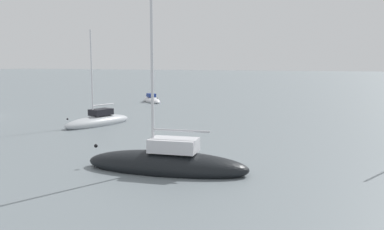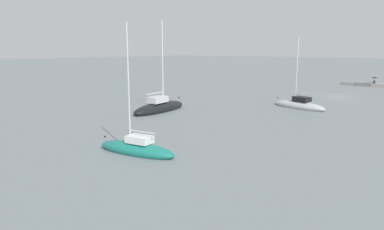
{
  "view_description": "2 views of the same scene",
  "coord_description": "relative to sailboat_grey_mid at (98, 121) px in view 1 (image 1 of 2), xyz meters",
  "views": [
    {
      "loc": [
        29.1,
        36.15,
        5.61
      ],
      "look_at": [
        1.78,
        24.62,
        1.69
      ],
      "focal_mm": 37.22,
      "sensor_mm": 36.0,
      "label": 1
    },
    {
      "loc": [
        -18.61,
        56.04,
        7.12
      ],
      "look_at": [
        0.0,
        34.21,
        1.85
      ],
      "focal_mm": 33.73,
      "sensor_mm": 36.0,
      "label": 2
    }
  ],
  "objects": [
    {
      "name": "sailboat_black_far",
      "position": [
        11.43,
        12.59,
        0.07
      ],
      "size": [
        3.68,
        8.96,
        10.73
      ],
      "rotation": [
        0.0,
        0.0,
        3.28
      ],
      "color": "black",
      "rests_on": "ground_plane"
    },
    {
      "name": "sailboat_white_outer",
      "position": [
        -20.54,
        -5.72,
        -0.05
      ],
      "size": [
        5.46,
        5.38,
        9.01
      ],
      "rotation": [
        0.0,
        0.0,
        5.48
      ],
      "color": "silver",
      "rests_on": "ground_plane"
    },
    {
      "name": "sailboat_grey_mid",
      "position": [
        0.0,
        0.0,
        0.0
      ],
      "size": [
        7.45,
        3.59,
        8.82
      ],
      "rotation": [
        0.0,
        0.0,
        4.49
      ],
      "color": "#ADB2B7",
      "rests_on": "ground_plane"
    }
  ]
}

